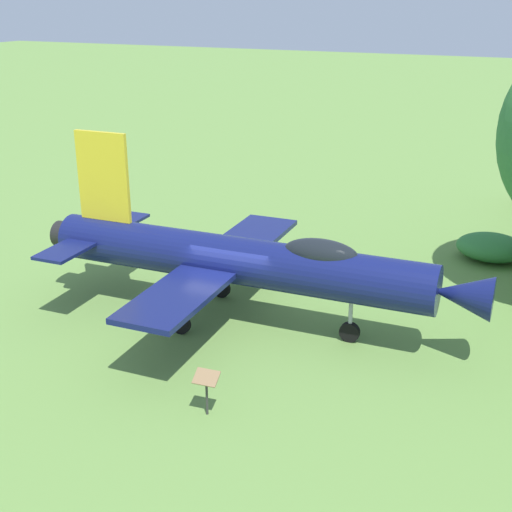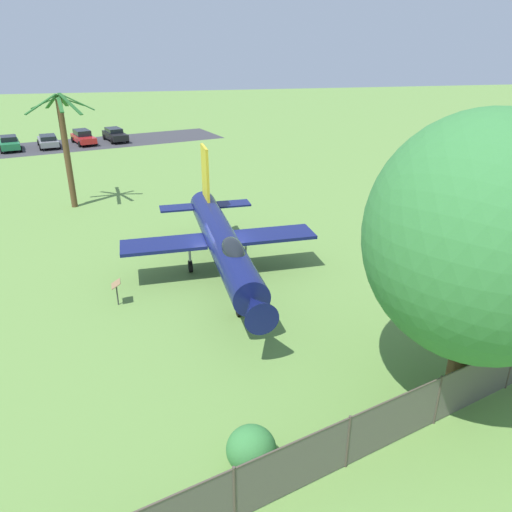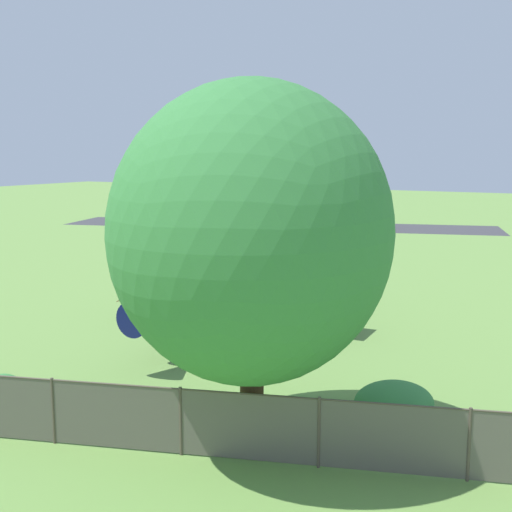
# 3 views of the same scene
# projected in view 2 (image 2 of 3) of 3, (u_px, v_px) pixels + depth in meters

# --- Properties ---
(ground_plane) EXTENTS (200.00, 200.00, 0.00)m
(ground_plane) POSITION_uv_depth(u_px,v_px,m) (223.00, 279.00, 23.86)
(ground_plane) COLOR #668E42
(parking_strip) EXTENTS (43.44, 19.48, 0.00)m
(parking_strip) POSITION_uv_depth(u_px,v_px,m) (27.00, 149.00, 52.61)
(parking_strip) COLOR #38383D
(parking_strip) RESTS_ON ground_plane
(display_jet) EXTENTS (9.40, 13.92, 5.55)m
(display_jet) POSITION_uv_depth(u_px,v_px,m) (223.00, 242.00, 22.74)
(display_jet) COLOR #111951
(display_jet) RESTS_ON ground_plane
(shade_tree) EXTENTS (6.69, 7.08, 9.07)m
(shade_tree) POSITION_uv_depth(u_px,v_px,m) (482.00, 239.00, 13.95)
(shade_tree) COLOR brown
(shade_tree) RESTS_ON ground_plane
(palm_tree) EXTENTS (4.10, 4.73, 7.59)m
(palm_tree) POSITION_uv_depth(u_px,v_px,m) (66.00, 147.00, 32.60)
(palm_tree) COLOR brown
(palm_tree) RESTS_ON ground_plane
(perimeter_fence) EXTENTS (25.82, 8.06, 1.74)m
(perimeter_fence) POSITION_uv_depth(u_px,v_px,m) (438.00, 399.00, 14.47)
(perimeter_fence) COLOR #4C4238
(perimeter_fence) RESTS_ON ground_plane
(shrub_near_fence) EXTENTS (1.35, 1.34, 1.24)m
(shrub_near_fence) POSITION_uv_depth(u_px,v_px,m) (251.00, 449.00, 13.08)
(shrub_near_fence) COLOR #387F3D
(shrub_near_fence) RESTS_ON ground_plane
(shrub_by_tree) EXTENTS (2.15, 2.57, 0.99)m
(shrub_by_tree) POSITION_uv_depth(u_px,v_px,m) (463.00, 318.00, 19.52)
(shrub_by_tree) COLOR #387F3D
(shrub_by_tree) RESTS_ON ground_plane
(info_plaque) EXTENTS (0.44, 0.63, 1.14)m
(info_plaque) POSITION_uv_depth(u_px,v_px,m) (116.00, 287.00, 21.17)
(info_plaque) COLOR #333333
(info_plaque) RESTS_ON ground_plane
(parked_car_black) EXTENTS (3.19, 5.03, 1.45)m
(parked_car_black) POSITION_uv_depth(u_px,v_px,m) (115.00, 134.00, 56.44)
(parked_car_black) COLOR black
(parked_car_black) RESTS_ON ground_plane
(parked_car_red) EXTENTS (3.26, 5.09, 1.52)m
(parked_car_red) POSITION_uv_depth(u_px,v_px,m) (83.00, 137.00, 54.93)
(parked_car_red) COLOR red
(parked_car_red) RESTS_ON ground_plane
(parked_car_gray) EXTENTS (2.92, 5.01, 1.34)m
(parked_car_gray) POSITION_uv_depth(u_px,v_px,m) (48.00, 141.00, 53.19)
(parked_car_gray) COLOR slate
(parked_car_gray) RESTS_ON ground_plane
(parked_car_green) EXTENTS (2.85, 4.39, 1.46)m
(parked_car_green) POSITION_uv_depth(u_px,v_px,m) (9.00, 143.00, 51.67)
(parked_car_green) COLOR #1E6B3D
(parked_car_green) RESTS_ON ground_plane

